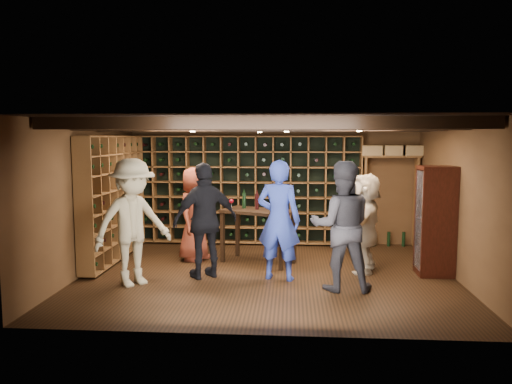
# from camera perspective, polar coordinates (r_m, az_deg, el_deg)

# --- Properties ---
(ground) EXTENTS (6.00, 6.00, 0.00)m
(ground) POSITION_cam_1_polar(r_m,az_deg,el_deg) (8.27, 1.26, -9.43)
(ground) COLOR black
(ground) RESTS_ON ground
(room_shell) EXTENTS (6.00, 6.00, 6.00)m
(room_shell) POSITION_cam_1_polar(r_m,az_deg,el_deg) (8.01, 1.32, 7.58)
(room_shell) COLOR #50341B
(room_shell) RESTS_ON ground
(wine_rack_back) EXTENTS (4.65, 0.30, 2.20)m
(wine_rack_back) POSITION_cam_1_polar(r_m,az_deg,el_deg) (10.37, -0.99, 0.27)
(wine_rack_back) COLOR brown
(wine_rack_back) RESTS_ON ground
(wine_rack_left) EXTENTS (0.30, 2.65, 2.20)m
(wine_rack_left) POSITION_cam_1_polar(r_m,az_deg,el_deg) (9.41, -15.95, -0.60)
(wine_rack_left) COLOR brown
(wine_rack_left) RESTS_ON ground
(crate_shelf) EXTENTS (1.20, 0.32, 2.07)m
(crate_shelf) POSITION_cam_1_polar(r_m,az_deg,el_deg) (10.49, 15.20, 2.41)
(crate_shelf) COLOR brown
(crate_shelf) RESTS_ON ground
(display_cabinet) EXTENTS (0.55, 0.50, 1.75)m
(display_cabinet) POSITION_cam_1_polar(r_m,az_deg,el_deg) (8.59, 19.78, -3.36)
(display_cabinet) COLOR black
(display_cabinet) RESTS_ON ground
(man_blue_shirt) EXTENTS (0.78, 0.60, 1.89)m
(man_blue_shirt) POSITION_cam_1_polar(r_m,az_deg,el_deg) (7.82, 2.62, -3.23)
(man_blue_shirt) COLOR navy
(man_blue_shirt) RESTS_ON ground
(man_grey_suit) EXTENTS (0.94, 0.74, 1.90)m
(man_grey_suit) POSITION_cam_1_polar(r_m,az_deg,el_deg) (7.39, 9.73, -3.85)
(man_grey_suit) COLOR black
(man_grey_suit) RESTS_ON ground
(guest_red_floral) EXTENTS (0.74, 0.95, 1.70)m
(guest_red_floral) POSITION_cam_1_polar(r_m,az_deg,el_deg) (9.15, -7.07, -2.49)
(guest_red_floral) COLOR maroon
(guest_red_floral) RESTS_ON ground
(guest_woman_black) EXTENTS (1.15, 0.97, 1.84)m
(guest_woman_black) POSITION_cam_1_polar(r_m,az_deg,el_deg) (7.96, -5.79, -3.27)
(guest_woman_black) COLOR black
(guest_woman_black) RESTS_ON ground
(guest_khaki) EXTENTS (1.39, 1.38, 1.92)m
(guest_khaki) POSITION_cam_1_polar(r_m,az_deg,el_deg) (7.75, -13.93, -3.39)
(guest_khaki) COLOR gray
(guest_khaki) RESTS_ON ground
(guest_beige) EXTENTS (0.88, 1.60, 1.65)m
(guest_beige) POSITION_cam_1_polar(r_m,az_deg,el_deg) (8.50, 12.39, -3.45)
(guest_beige) COLOR tan
(guest_beige) RESTS_ON ground
(tasting_table) EXTENTS (1.42, 1.10, 1.24)m
(tasting_table) POSITION_cam_1_polar(r_m,az_deg,el_deg) (8.85, 0.22, -2.83)
(tasting_table) COLOR black
(tasting_table) RESTS_ON ground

